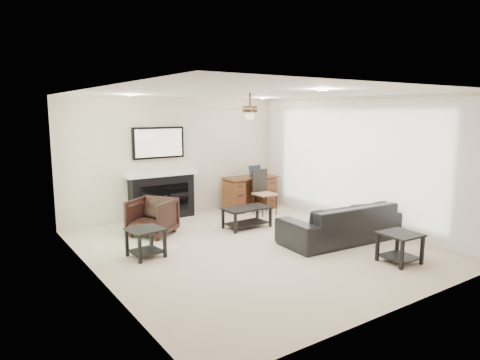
{
  "coord_description": "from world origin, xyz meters",
  "views": [
    {
      "loc": [
        -4.01,
        -5.5,
        2.21
      ],
      "look_at": [
        0.11,
        0.54,
        1.04
      ],
      "focal_mm": 32.0,
      "sensor_mm": 36.0,
      "label": 1
    }
  ],
  "objects_px": {
    "armchair": "(152,217)",
    "desk": "(250,193)",
    "sofa": "(343,222)",
    "fireplace_unit": "(162,174)",
    "coffee_table": "(247,217)"
  },
  "relations": [
    {
      "from": "fireplace_unit",
      "to": "coffee_table",
      "type": "bearing_deg",
      "value": -55.86
    },
    {
      "from": "sofa",
      "to": "desk",
      "type": "distance_m",
      "value": 2.82
    },
    {
      "from": "coffee_table",
      "to": "fireplace_unit",
      "type": "distance_m",
      "value": 2.02
    },
    {
      "from": "desk",
      "to": "sofa",
      "type": "bearing_deg",
      "value": -90.95
    },
    {
      "from": "fireplace_unit",
      "to": "desk",
      "type": "distance_m",
      "value": 2.1
    },
    {
      "from": "sofa",
      "to": "coffee_table",
      "type": "relative_size",
      "value": 2.5
    },
    {
      "from": "sofa",
      "to": "armchair",
      "type": "distance_m",
      "value": 3.37
    },
    {
      "from": "armchair",
      "to": "desk",
      "type": "bearing_deg",
      "value": 69.83
    },
    {
      "from": "armchair",
      "to": "desk",
      "type": "relative_size",
      "value": 0.6
    },
    {
      "from": "sofa",
      "to": "coffee_table",
      "type": "distance_m",
      "value": 1.84
    },
    {
      "from": "fireplace_unit",
      "to": "desk",
      "type": "xyz_separation_m",
      "value": [
        2.0,
        -0.33,
        -0.57
      ]
    },
    {
      "from": "coffee_table",
      "to": "sofa",
      "type": "bearing_deg",
      "value": -61.16
    },
    {
      "from": "sofa",
      "to": "fireplace_unit",
      "type": "relative_size",
      "value": 1.18
    },
    {
      "from": "coffee_table",
      "to": "desk",
      "type": "bearing_deg",
      "value": 51.71
    },
    {
      "from": "sofa",
      "to": "armchair",
      "type": "bearing_deg",
      "value": -35.2
    }
  ]
}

